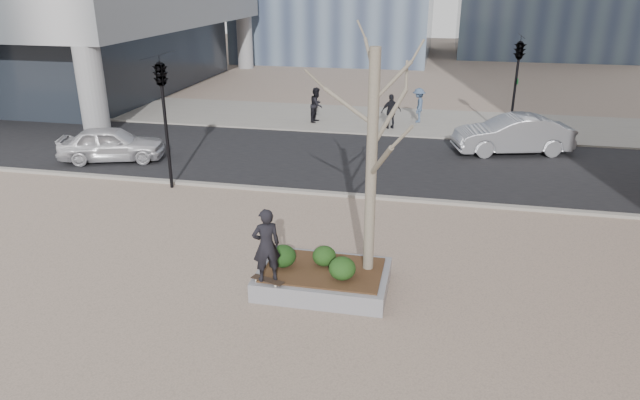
% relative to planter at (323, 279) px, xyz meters
% --- Properties ---
extents(ground, '(120.00, 120.00, 0.00)m').
position_rel_planter_xyz_m(ground, '(-1.00, 0.00, -0.23)').
color(ground, gray).
rests_on(ground, ground).
extents(street, '(60.00, 8.00, 0.02)m').
position_rel_planter_xyz_m(street, '(-1.00, 10.00, -0.21)').
color(street, black).
rests_on(street, ground).
extents(far_sidewalk, '(60.00, 6.00, 0.02)m').
position_rel_planter_xyz_m(far_sidewalk, '(-1.00, 17.00, -0.21)').
color(far_sidewalk, gray).
rests_on(far_sidewalk, ground).
extents(planter, '(3.00, 2.00, 0.45)m').
position_rel_planter_xyz_m(planter, '(0.00, 0.00, 0.00)').
color(planter, gray).
rests_on(planter, ground).
extents(planter_mulch, '(2.70, 1.70, 0.04)m').
position_rel_planter_xyz_m(planter_mulch, '(0.00, 0.00, 0.25)').
color(planter_mulch, '#382314').
rests_on(planter_mulch, planter).
extents(sycamore_tree, '(2.80, 2.80, 6.60)m').
position_rel_planter_xyz_m(sycamore_tree, '(1.00, 0.30, 3.56)').
color(sycamore_tree, gray).
rests_on(sycamore_tree, planter_mulch).
extents(shrub_left, '(0.61, 0.61, 0.52)m').
position_rel_planter_xyz_m(shrub_left, '(-0.95, -0.04, 0.52)').
color(shrub_left, '#183611').
rests_on(shrub_left, planter_mulch).
extents(shrub_middle, '(0.55, 0.55, 0.47)m').
position_rel_planter_xyz_m(shrub_middle, '(-0.02, 0.21, 0.50)').
color(shrub_middle, black).
rests_on(shrub_middle, planter_mulch).
extents(shrub_right, '(0.61, 0.61, 0.51)m').
position_rel_planter_xyz_m(shrub_right, '(0.50, -0.35, 0.52)').
color(shrub_right, '#163D13').
rests_on(shrub_right, planter_mulch).
extents(skateboard, '(0.80, 0.42, 0.08)m').
position_rel_planter_xyz_m(skateboard, '(-1.10, -0.80, 0.26)').
color(skateboard, black).
rests_on(skateboard, planter).
extents(skateboarder, '(0.74, 0.66, 1.69)m').
position_rel_planter_xyz_m(skateboarder, '(-1.10, -0.80, 1.15)').
color(skateboarder, black).
rests_on(skateboarder, skateboard).
extents(police_car, '(4.28, 2.71, 1.36)m').
position_rel_planter_xyz_m(police_car, '(-10.11, 7.96, 0.47)').
color(police_car, silver).
rests_on(police_car, street).
extents(car_silver, '(4.95, 2.78, 1.54)m').
position_rel_planter_xyz_m(car_silver, '(5.35, 12.32, 0.57)').
color(car_silver, '#A0A1A8').
rests_on(car_silver, street).
extents(pedestrian_a, '(0.75, 0.91, 1.71)m').
position_rel_planter_xyz_m(pedestrian_a, '(-3.61, 15.92, 0.65)').
color(pedestrian_a, black).
rests_on(pedestrian_a, far_sidewalk).
extents(pedestrian_b, '(0.64, 1.10, 1.69)m').
position_rel_planter_xyz_m(pedestrian_b, '(1.32, 16.89, 0.64)').
color(pedestrian_b, '#415675').
rests_on(pedestrian_b, far_sidewalk).
extents(pedestrian_c, '(1.04, 0.73, 1.64)m').
position_rel_planter_xyz_m(pedestrian_c, '(0.13, 15.34, 0.62)').
color(pedestrian_c, black).
rests_on(pedestrian_c, far_sidewalk).
extents(traffic_light_near, '(0.60, 2.48, 4.50)m').
position_rel_planter_xyz_m(traffic_light_near, '(-6.50, 5.60, 2.02)').
color(traffic_light_near, black).
rests_on(traffic_light_near, ground).
extents(traffic_light_far, '(0.60, 2.48, 4.50)m').
position_rel_planter_xyz_m(traffic_light_far, '(5.50, 14.60, 2.02)').
color(traffic_light_far, black).
rests_on(traffic_light_far, ground).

